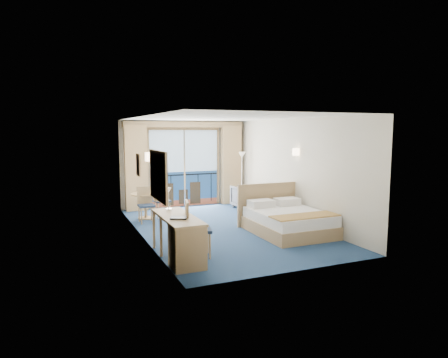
# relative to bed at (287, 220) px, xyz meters

# --- Properties ---
(floor) EXTENTS (6.50, 6.50, 0.00)m
(floor) POSITION_rel_bed_xyz_m (-1.20, 0.97, -0.30)
(floor) COLOR navy
(floor) RESTS_ON ground
(room_walls) EXTENTS (4.04, 6.54, 2.72)m
(room_walls) POSITION_rel_bed_xyz_m (-1.20, 0.97, 1.48)
(room_walls) COLOR beige
(room_walls) RESTS_ON ground
(balcony_door) EXTENTS (2.36, 0.03, 2.52)m
(balcony_door) POSITION_rel_bed_xyz_m (-1.21, 4.19, 0.84)
(balcony_door) COLOR navy
(balcony_door) RESTS_ON room_walls
(curtain_left) EXTENTS (0.65, 0.22, 2.55)m
(curtain_left) POSITION_rel_bed_xyz_m (-2.75, 4.04, 0.98)
(curtain_left) COLOR tan
(curtain_left) RESTS_ON room_walls
(curtain_right) EXTENTS (0.65, 0.22, 2.55)m
(curtain_right) POSITION_rel_bed_xyz_m (0.35, 4.04, 0.98)
(curtain_right) COLOR tan
(curtain_right) RESTS_ON room_walls
(pelmet) EXTENTS (3.80, 0.25, 0.18)m
(pelmet) POSITION_rel_bed_xyz_m (-1.20, 4.07, 2.28)
(pelmet) COLOR #9E8556
(pelmet) RESTS_ON room_walls
(mirror) EXTENTS (0.05, 1.25, 0.95)m
(mirror) POSITION_rel_bed_xyz_m (-3.18, -0.53, 1.25)
(mirror) COLOR #9E8556
(mirror) RESTS_ON room_walls
(wall_print) EXTENTS (0.04, 0.42, 0.52)m
(wall_print) POSITION_rel_bed_xyz_m (-3.18, 1.42, 1.30)
(wall_print) COLOR #9E8556
(wall_print) RESTS_ON room_walls
(sconce_left) EXTENTS (0.18, 0.18, 0.18)m
(sconce_left) POSITION_rel_bed_xyz_m (-3.14, 0.37, 1.55)
(sconce_left) COLOR #FCDAB0
(sconce_left) RESTS_ON room_walls
(sconce_right) EXTENTS (0.18, 0.18, 0.18)m
(sconce_right) POSITION_rel_bed_xyz_m (0.74, 0.82, 1.55)
(sconce_right) COLOR #FCDAB0
(sconce_right) RESTS_ON room_walls
(bed) EXTENTS (1.70, 2.02, 1.07)m
(bed) POSITION_rel_bed_xyz_m (0.00, 0.00, 0.00)
(bed) COLOR #9E8556
(bed) RESTS_ON ground
(nightstand) EXTENTS (0.46, 0.44, 0.60)m
(nightstand) POSITION_rel_bed_xyz_m (0.55, 1.25, 0.00)
(nightstand) COLOR #9C8253
(nightstand) RESTS_ON ground
(phone) EXTENTS (0.22, 0.19, 0.08)m
(phone) POSITION_rel_bed_xyz_m (0.50, 1.28, 0.34)
(phone) COLOR white
(phone) RESTS_ON nightstand
(armchair) EXTENTS (0.82, 0.84, 0.71)m
(armchair) POSITION_rel_bed_xyz_m (0.45, 3.09, 0.06)
(armchair) COLOR #454C54
(armchair) RESTS_ON ground
(floor_lamp) EXTENTS (0.24, 0.24, 1.72)m
(floor_lamp) POSITION_rel_bed_xyz_m (0.51, 3.56, 1.00)
(floor_lamp) COLOR silver
(floor_lamp) RESTS_ON ground
(desk) EXTENTS (0.59, 1.73, 0.81)m
(desk) POSITION_rel_bed_xyz_m (-2.90, -1.27, 0.15)
(desk) COLOR #9E8556
(desk) RESTS_ON ground
(desk_chair) EXTENTS (0.57, 0.56, 1.08)m
(desk_chair) POSITION_rel_bed_xyz_m (-2.59, -0.85, 0.31)
(desk_chair) COLOR #1E2C46
(desk_chair) RESTS_ON ground
(folder) EXTENTS (0.36, 0.32, 0.03)m
(folder) POSITION_rel_bed_xyz_m (-2.94, -1.03, 0.53)
(folder) COLOR black
(folder) RESTS_ON desk
(desk_lamp) EXTENTS (0.12, 0.12, 0.44)m
(desk_lamp) POSITION_rel_bed_xyz_m (-2.91, -0.23, 0.84)
(desk_lamp) COLOR silver
(desk_lamp) RESTS_ON desk
(round_table) EXTENTS (0.78, 0.78, 0.70)m
(round_table) POSITION_rel_bed_xyz_m (-2.74, 2.84, 0.23)
(round_table) COLOR #9E8556
(round_table) RESTS_ON ground
(table_chair_a) EXTENTS (0.43, 0.42, 0.96)m
(table_chair_a) POSITION_rel_bed_xyz_m (-2.36, 2.84, 0.24)
(table_chair_a) COLOR #1E2C46
(table_chair_a) RESTS_ON ground
(table_chair_b) EXTENTS (0.41, 0.42, 0.94)m
(table_chair_b) POSITION_rel_bed_xyz_m (-2.82, 2.42, 0.23)
(table_chair_b) COLOR #1E2C46
(table_chair_b) RESTS_ON ground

